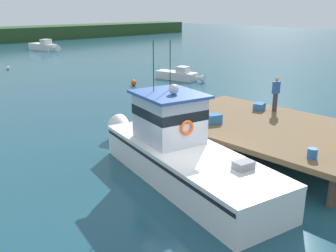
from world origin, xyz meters
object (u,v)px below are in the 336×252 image
object	(u,v)px
mooring_buoy_inshore	(134,83)
main_fishing_boat	(178,150)
moored_boat_mid_harbor	(45,46)
moored_boat_far_right	(180,75)
bait_bucket	(312,153)
crate_single_by_cleat	(259,106)
mooring_buoy_channel_marker	(8,68)
crate_single_far	(214,119)
deckhand_by_the_boat	(276,93)

from	to	relation	value
mooring_buoy_inshore	main_fishing_boat	bearing A→B (deg)	-123.53
moored_boat_mid_harbor	moored_boat_far_right	distance (m)	29.59
main_fishing_boat	bait_bucket	size ratio (longest dim) A/B	29.30
main_fishing_boat	crate_single_by_cleat	distance (m)	6.31
main_fishing_boat	mooring_buoy_channel_marker	world-z (taller)	main_fishing_boat
crate_single_far	mooring_buoy_channel_marker	world-z (taller)	crate_single_far
moored_boat_far_right	mooring_buoy_inshore	world-z (taller)	moored_boat_far_right
crate_single_far	deckhand_by_the_boat	size ratio (longest dim) A/B	0.37
moored_boat_far_right	mooring_buoy_channel_marker	distance (m)	17.68
mooring_buoy_channel_marker	mooring_buoy_inshore	size ratio (longest dim) A/B	0.79
mooring_buoy_channel_marker	moored_boat_far_right	bearing A→B (deg)	-61.72
crate_single_far	mooring_buoy_channel_marker	size ratio (longest dim) A/B	1.68
crate_single_by_cleat	moored_boat_mid_harbor	size ratio (longest dim) A/B	0.10
deckhand_by_the_boat	main_fishing_boat	bearing A→B (deg)	-179.40
main_fishing_boat	moored_boat_mid_harbor	distance (m)	45.74
deckhand_by_the_boat	mooring_buoy_channel_marker	size ratio (longest dim) A/B	4.57
crate_single_far	bait_bucket	xyz separation A→B (m)	(-0.72, -4.71, -0.02)
mooring_buoy_channel_marker	crate_single_far	bearing A→B (deg)	-94.78
moored_boat_mid_harbor	mooring_buoy_inshore	world-z (taller)	moored_boat_mid_harbor
main_fishing_boat	mooring_buoy_inshore	bearing A→B (deg)	56.47
bait_bucket	moored_boat_far_right	world-z (taller)	bait_bucket
moored_boat_mid_harbor	mooring_buoy_channel_marker	world-z (taller)	moored_boat_mid_harbor
moored_boat_mid_harbor	mooring_buoy_channel_marker	bearing A→B (deg)	-127.99
main_fishing_boat	bait_bucket	bearing A→B (deg)	-59.48
moored_boat_mid_harbor	mooring_buoy_inshore	xyz separation A→B (m)	(-6.88, -28.68, -0.31)
deckhand_by_the_boat	moored_boat_mid_harbor	size ratio (longest dim) A/B	0.26
mooring_buoy_channel_marker	mooring_buoy_inshore	xyz separation A→B (m)	(3.99, -14.76, 0.05)
crate_single_by_cleat	mooring_buoy_inshore	bearing A→B (deg)	77.08
bait_bucket	deckhand_by_the_boat	distance (m)	5.87
bait_bucket	crate_single_by_cleat	bearing A→B (deg)	48.96
main_fishing_boat	moored_boat_mid_harbor	bearing A→B (deg)	69.23
mooring_buoy_channel_marker	main_fishing_boat	bearing A→B (deg)	-100.50
mooring_buoy_channel_marker	mooring_buoy_inshore	bearing A→B (deg)	-74.89
crate_single_by_cleat	moored_boat_far_right	bearing A→B (deg)	59.35
main_fishing_boat	deckhand_by_the_boat	distance (m)	6.66
crate_single_far	moored_boat_far_right	world-z (taller)	crate_single_far
main_fishing_boat	mooring_buoy_channel_marker	bearing A→B (deg)	79.50
crate_single_far	deckhand_by_the_boat	xyz separation A→B (m)	(3.57, -0.77, 0.67)
crate_single_far	mooring_buoy_channel_marker	distance (m)	28.13
main_fishing_boat	moored_boat_far_right	xyz separation A→B (m)	(13.72, 13.28, -0.61)
moored_boat_far_right	deckhand_by_the_boat	bearing A→B (deg)	-118.38
crate_single_by_cleat	bait_bucket	size ratio (longest dim) A/B	1.76
crate_single_far	bait_bucket	bearing A→B (deg)	-98.71
crate_single_far	mooring_buoy_channel_marker	bearing A→B (deg)	85.22
moored_boat_mid_harbor	main_fishing_boat	bearing A→B (deg)	-110.77
deckhand_by_the_boat	moored_boat_mid_harbor	world-z (taller)	deckhand_by_the_boat
moored_boat_far_right	mooring_buoy_inshore	xyz separation A→B (m)	(-4.39, 0.80, -0.17)
mooring_buoy_channel_marker	moored_boat_mid_harbor	bearing A→B (deg)	52.01
moored_boat_mid_harbor	mooring_buoy_channel_marker	size ratio (longest dim) A/B	17.45
deckhand_by_the_boat	mooring_buoy_channel_marker	xyz separation A→B (m)	(-1.23, 28.78, -1.88)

